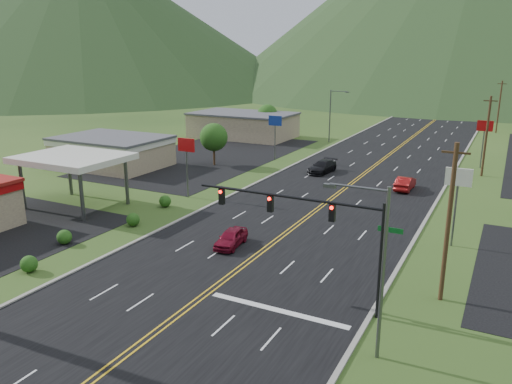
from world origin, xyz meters
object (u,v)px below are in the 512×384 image
at_px(car_red_near, 231,238).
at_px(streetlight_west, 332,112).
at_px(gas_canopy, 73,159).
at_px(car_dark_mid, 322,167).
at_px(streetlight_east, 377,262).
at_px(traffic_signal, 315,221).
at_px(car_red_far, 405,183).

bearing_deg(car_red_near, streetlight_west, 93.62).
relative_size(streetlight_west, gas_canopy, 0.90).
bearing_deg(car_red_near, car_dark_mid, 88.27).
height_order(streetlight_east, car_red_near, streetlight_east).
relative_size(streetlight_west, car_dark_mid, 1.69).
xyz_separation_m(traffic_signal, streetlight_east, (4.70, -4.00, -0.15)).
distance_m(car_red_near, car_red_far, 25.54).
xyz_separation_m(streetlight_east, streetlight_west, (-22.86, 60.00, 0.00)).
relative_size(traffic_signal, car_red_far, 2.85).
bearing_deg(streetlight_west, streetlight_east, -69.14).
bearing_deg(car_dark_mid, streetlight_west, 113.10).
relative_size(traffic_signal, car_dark_mid, 2.47).
height_order(streetlight_east, car_red_far, streetlight_east).
distance_m(streetlight_west, car_red_near, 51.25).
distance_m(car_red_near, car_dark_mid, 27.69).
bearing_deg(car_dark_mid, car_red_far, -11.34).
bearing_deg(traffic_signal, streetlight_east, -40.39).
relative_size(traffic_signal, streetlight_east, 1.46).
bearing_deg(streetlight_west, gas_canopy, -102.13).
height_order(traffic_signal, car_red_near, traffic_signal).
height_order(traffic_signal, car_red_far, traffic_signal).
height_order(traffic_signal, streetlight_east, streetlight_east).
bearing_deg(gas_canopy, car_red_near, -6.68).
height_order(streetlight_east, streetlight_west, same).
height_order(gas_canopy, car_dark_mid, gas_canopy).
xyz_separation_m(streetlight_west, car_dark_mid, (6.67, -22.67, -4.41)).
height_order(streetlight_west, car_dark_mid, streetlight_west).
height_order(traffic_signal, streetlight_west, streetlight_west).
relative_size(streetlight_east, car_red_near, 2.21).
distance_m(streetlight_east, streetlight_west, 64.21).
relative_size(streetlight_east, gas_canopy, 0.90).
distance_m(streetlight_east, car_red_far, 34.32).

